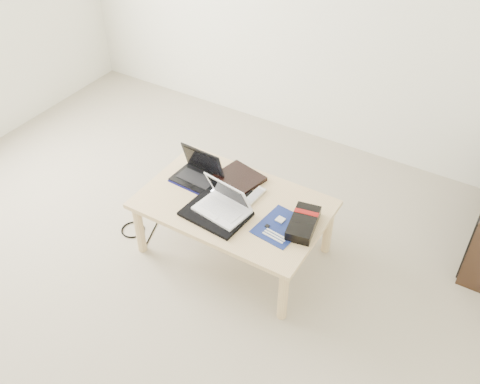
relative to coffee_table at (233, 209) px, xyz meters
The scene contains 14 objects.
ground 0.72m from the coffee_table, 118.27° to the right, with size 4.00×4.00×0.00m, color #B5A793.
room_shell 1.47m from the coffee_table, 118.27° to the right, with size 4.20×4.20×2.70m.
coffee_table is the anchor object (origin of this frame).
book 0.23m from the coffee_table, 111.50° to the left, with size 0.31×0.27×0.03m.
netbook 0.33m from the coffee_table, 165.44° to the left, with size 0.30×0.22×0.21m.
tablet 0.12m from the coffee_table, 144.35° to the left, with size 0.28×0.23×0.01m.
remote 0.12m from the coffee_table, 39.89° to the left, with size 0.07×0.25×0.02m.
neoprene_sleeve 0.16m from the coffee_table, 101.90° to the right, with size 0.36×0.26×0.02m, color black.
white_laptop 0.15m from the coffee_table, 92.48° to the right, with size 0.32×0.25×0.20m.
motherboard 0.34m from the coffee_table, ahead, with size 0.26×0.31×0.01m.
gpu_box 0.45m from the coffee_table, ahead, with size 0.19×0.30×0.06m.
cable_coil 0.18m from the coffee_table, 153.93° to the right, with size 0.10×0.10×0.01m, color black.
floor_cable_coil 0.78m from the coffee_table, 163.55° to the right, with size 0.15×0.15×0.01m, color black.
floor_cable_trail 0.66m from the coffee_table, 167.19° to the right, with size 0.01×0.01×0.31m, color black.
Camera 1 is at (1.55, -1.45, 2.49)m, focal length 40.00 mm.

